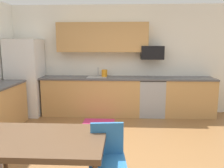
{
  "coord_description": "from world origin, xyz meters",
  "views": [
    {
      "loc": [
        0.2,
        -3.18,
        1.73
      ],
      "look_at": [
        0.0,
        1.0,
        1.0
      ],
      "focal_mm": 36.38,
      "sensor_mm": 36.0,
      "label": 1
    }
  ],
  "objects": [
    {
      "name": "cabinet_run_back_right",
      "position": [
        1.8,
        2.3,
        0.45
      ],
      "size": [
        1.2,
        0.6,
        0.9
      ],
      "primitive_type": "cube",
      "color": "tan",
      "rests_on": "ground"
    },
    {
      "name": "chair_near_table",
      "position": [
        0.04,
        -0.82,
        0.5
      ],
      "size": [
        0.44,
        0.44,
        0.85
      ],
      "color": "#2D72B7",
      "rests_on": "ground"
    },
    {
      "name": "oven_range",
      "position": [
        0.9,
        2.3,
        0.46
      ],
      "size": [
        0.6,
        0.6,
        0.91
      ],
      "color": "#999BA0",
      "rests_on": "ground"
    },
    {
      "name": "dining_table",
      "position": [
        -0.68,
        -0.9,
        0.68
      ],
      "size": [
        1.4,
        0.9,
        0.74
      ],
      "color": "brown",
      "rests_on": "ground"
    },
    {
      "name": "countertop_back",
      "position": [
        0.0,
        2.3,
        0.92
      ],
      "size": [
        4.8,
        0.64,
        0.04
      ],
      "primitive_type": "cube",
      "color": "#4C4C51",
      "rests_on": "cabinet_run_back"
    },
    {
      "name": "cabinet_run_back",
      "position": [
        -0.57,
        2.3,
        0.45
      ],
      "size": [
        2.35,
        0.6,
        0.9
      ],
      "primitive_type": "cube",
      "color": "tan",
      "rests_on": "ground"
    },
    {
      "name": "microwave",
      "position": [
        0.9,
        2.4,
        1.54
      ],
      "size": [
        0.54,
        0.36,
        0.32
      ],
      "primitive_type": "cube",
      "color": "black"
    },
    {
      "name": "upper_cabinets_back",
      "position": [
        -0.3,
        2.43,
        1.9
      ],
      "size": [
        2.2,
        0.34,
        0.7
      ],
      "primitive_type": "cube",
      "color": "tan"
    },
    {
      "name": "floor_mat",
      "position": [
        -0.33,
        1.65,
        0.01
      ],
      "size": [
        0.7,
        0.5,
        0.01
      ],
      "primitive_type": "cube",
      "color": "#CC3372",
      "rests_on": "ground"
    },
    {
      "name": "sink_faucet",
      "position": [
        -0.42,
        2.48,
        1.04
      ],
      "size": [
        0.02,
        0.02,
        0.24
      ],
      "primitive_type": "cylinder",
      "color": "#B2B5BA",
      "rests_on": "countertop_back"
    },
    {
      "name": "sink_basin",
      "position": [
        -0.42,
        2.3,
        0.88
      ],
      "size": [
        0.48,
        0.4,
        0.14
      ],
      "primitive_type": "cube",
      "color": "#A5A8AD",
      "rests_on": "countertop_back"
    },
    {
      "name": "ground_plane",
      "position": [
        0.0,
        0.0,
        0.0
      ],
      "size": [
        12.0,
        12.0,
        0.0
      ],
      "primitive_type": "plane",
      "color": "olive"
    },
    {
      "name": "refrigerator",
      "position": [
        -2.18,
        2.22,
        0.93
      ],
      "size": [
        0.76,
        0.7,
        1.85
      ],
      "primitive_type": "cube",
      "color": "white",
      "rests_on": "ground"
    },
    {
      "name": "wall_back",
      "position": [
        0.0,
        2.65,
        1.35
      ],
      "size": [
        5.8,
        0.1,
        2.7
      ],
      "primitive_type": "cube",
      "color": "white",
      "rests_on": "ground"
    },
    {
      "name": "kettle",
      "position": [
        -0.25,
        2.35,
        1.02
      ],
      "size": [
        0.14,
        0.14,
        0.2
      ],
      "primitive_type": "cylinder",
      "color": "orange",
      "rests_on": "countertop_back"
    }
  ]
}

